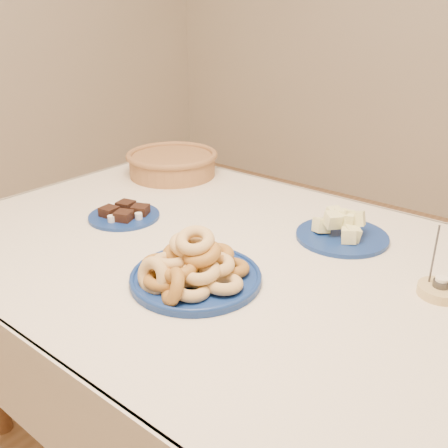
{
  "coord_description": "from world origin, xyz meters",
  "views": [
    {
      "loc": [
        0.71,
        -0.92,
        1.35
      ],
      "look_at": [
        0.0,
        -0.05,
        0.85
      ],
      "focal_mm": 40.0,
      "sensor_mm": 36.0,
      "label": 1
    }
  ],
  "objects_px": {
    "donut_platter": "(193,269)",
    "candle_holder": "(440,289)",
    "melon_plate": "(342,230)",
    "wicker_basket": "(172,163)",
    "brownie_plate": "(124,214)",
    "dining_table": "(236,288)"
  },
  "relations": [
    {
      "from": "donut_platter",
      "to": "wicker_basket",
      "type": "xyz_separation_m",
      "value": [
        -0.61,
        0.54,
        0.01
      ]
    },
    {
      "from": "brownie_plate",
      "to": "dining_table",
      "type": "bearing_deg",
      "value": 4.16
    },
    {
      "from": "brownie_plate",
      "to": "wicker_basket",
      "type": "xyz_separation_m",
      "value": [
        -0.18,
        0.39,
        0.04
      ]
    },
    {
      "from": "donut_platter",
      "to": "candle_holder",
      "type": "xyz_separation_m",
      "value": [
        0.46,
        0.31,
        -0.02
      ]
    },
    {
      "from": "melon_plate",
      "to": "candle_holder",
      "type": "xyz_separation_m",
      "value": [
        0.31,
        -0.13,
        -0.01
      ]
    },
    {
      "from": "donut_platter",
      "to": "melon_plate",
      "type": "bearing_deg",
      "value": 70.16
    },
    {
      "from": "dining_table",
      "to": "brownie_plate",
      "type": "height_order",
      "value": "brownie_plate"
    },
    {
      "from": "brownie_plate",
      "to": "melon_plate",
      "type": "bearing_deg",
      "value": 25.91
    },
    {
      "from": "dining_table",
      "to": "candle_holder",
      "type": "xyz_separation_m",
      "value": [
        0.48,
        0.12,
        0.12
      ]
    },
    {
      "from": "melon_plate",
      "to": "brownie_plate",
      "type": "bearing_deg",
      "value": -154.09
    },
    {
      "from": "dining_table",
      "to": "melon_plate",
      "type": "height_order",
      "value": "melon_plate"
    },
    {
      "from": "melon_plate",
      "to": "brownie_plate",
      "type": "height_order",
      "value": "melon_plate"
    },
    {
      "from": "wicker_basket",
      "to": "candle_holder",
      "type": "distance_m",
      "value": 1.1
    },
    {
      "from": "melon_plate",
      "to": "wicker_basket",
      "type": "height_order",
      "value": "wicker_basket"
    },
    {
      "from": "donut_platter",
      "to": "wicker_basket",
      "type": "height_order",
      "value": "donut_platter"
    },
    {
      "from": "melon_plate",
      "to": "candle_holder",
      "type": "relative_size",
      "value": 1.85
    },
    {
      "from": "melon_plate",
      "to": "donut_platter",
      "type": "bearing_deg",
      "value": -109.84
    },
    {
      "from": "donut_platter",
      "to": "brownie_plate",
      "type": "relative_size",
      "value": 1.43
    },
    {
      "from": "wicker_basket",
      "to": "donut_platter",
      "type": "bearing_deg",
      "value": -41.98
    },
    {
      "from": "candle_holder",
      "to": "donut_platter",
      "type": "bearing_deg",
      "value": -146.54
    },
    {
      "from": "melon_plate",
      "to": "brownie_plate",
      "type": "xyz_separation_m",
      "value": [
        -0.58,
        -0.28,
        -0.01
      ]
    },
    {
      "from": "donut_platter",
      "to": "candle_holder",
      "type": "relative_size",
      "value": 2.3
    }
  ]
}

